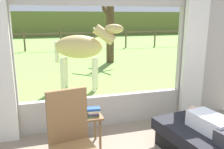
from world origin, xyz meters
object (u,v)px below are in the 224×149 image
rocking_chair (71,139)px  horse (82,47)px  reclining_person (221,130)px  potted_plant (80,102)px  pasture_tree (110,29)px  side_table (86,120)px  book_stack (93,112)px

rocking_chair → horse: horse is taller
reclining_person → potted_plant: (-1.64, 1.05, 0.18)m
horse → pasture_tree: (1.74, 3.50, 0.29)m
side_table → pasture_tree: 6.77m
reclining_person → pasture_tree: (0.60, 7.32, 0.92)m
potted_plant → pasture_tree: pasture_tree is taller
reclining_person → rocking_chair: size_ratio=1.28×
rocking_chair → pasture_tree: 7.51m
horse → pasture_tree: pasture_tree is taller
horse → potted_plant: bearing=12.8°
reclining_person → pasture_tree: pasture_tree is taller
side_table → horse: 2.95m
rocking_chair → potted_plant: rocking_chair is taller
potted_plant → pasture_tree: (2.24, 6.27, 0.74)m
rocking_chair → book_stack: (0.40, 0.65, 0.03)m
rocking_chair → side_table: size_ratio=2.15×
side_table → potted_plant: size_ratio=1.63×
reclining_person → potted_plant: 1.95m
rocking_chair → horse: (0.72, 3.54, 0.61)m
side_table → horse: size_ratio=0.29×
side_table → book_stack: book_stack is taller
rocking_chair → horse: 3.66m
side_table → horse: (0.41, 2.83, 0.73)m
reclining_person → rocking_chair: bearing=162.9°
rocking_chair → side_table: (0.31, 0.71, -0.12)m
potted_plant → pasture_tree: 6.70m
book_stack → side_table: bearing=147.3°
reclining_person → potted_plant: potted_plant is taller
potted_plant → horse: size_ratio=0.18×
side_table → pasture_tree: bearing=71.2°
reclining_person → side_table: size_ratio=2.76×
potted_plant → book_stack: size_ratio=1.49×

